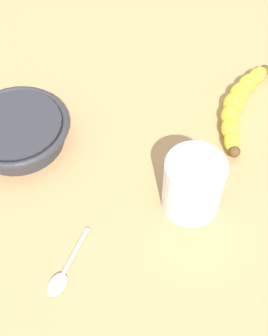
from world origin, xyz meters
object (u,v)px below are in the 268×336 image
object	(u,v)px
smoothie_glass	(193,185)
teaspoon	(60,280)
banana	(238,105)
ceramic_bowl	(17,130)

from	to	relation	value
smoothie_glass	teaspoon	xyz separation A→B (cm)	(20.39, 9.97, -4.42)
smoothie_glass	banana	bearing A→B (deg)	-125.22
ceramic_bowl	teaspoon	world-z (taller)	ceramic_bowl
banana	ceramic_bowl	size ratio (longest dim) A/B	1.14
smoothie_glass	teaspoon	world-z (taller)	smoothie_glass
smoothie_glass	ceramic_bowl	world-z (taller)	smoothie_glass
smoothie_glass	teaspoon	bearing A→B (deg)	26.06
banana	ceramic_bowl	xyz separation A→B (cm)	(38.09, 1.14, 0.81)
banana	teaspoon	distance (cm)	42.57
banana	smoothie_glass	xyz separation A→B (cm)	(12.24, 17.34, 3.01)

